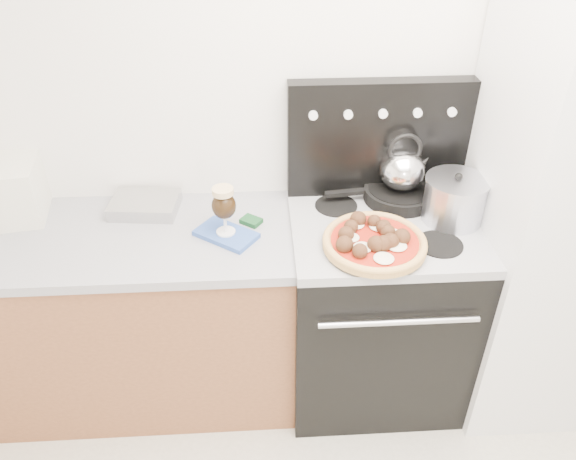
{
  "coord_description": "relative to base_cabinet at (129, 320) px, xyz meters",
  "views": [
    {
      "loc": [
        -0.42,
        -0.67,
        2.19
      ],
      "look_at": [
        -0.32,
        1.05,
        1.0
      ],
      "focal_mm": 35.0,
      "sensor_mm": 36.0,
      "label": 1
    }
  ],
  "objects": [
    {
      "name": "fridge",
      "position": [
        1.8,
        -0.05,
        0.52
      ],
      "size": [
        0.64,
        0.68,
        1.9
      ],
      "primitive_type": "cube",
      "color": "silver",
      "rests_on": "ground"
    },
    {
      "name": "beer_glass",
      "position": [
        0.46,
        -0.04,
        0.59
      ],
      "size": [
        0.1,
        0.1,
        0.21
      ],
      "primitive_type": null,
      "rotation": [
        0.0,
        0.0,
        -0.04
      ],
      "color": "black",
      "rests_on": "oven_mitt"
    },
    {
      "name": "room_shell",
      "position": [
        1.02,
        -0.91,
        0.82
      ],
      "size": [
        3.52,
        3.01,
        2.52
      ],
      "color": "beige",
      "rests_on": "ground"
    },
    {
      "name": "stock_pot",
      "position": [
        1.38,
        -0.0,
        0.58
      ],
      "size": [
        0.29,
        0.29,
        0.18
      ],
      "primitive_type": "cylinder",
      "rotation": [
        0.0,
        0.0,
        0.21
      ],
      "color": "silver",
      "rests_on": "cooktop"
    },
    {
      "name": "stove_body",
      "position": [
        1.1,
        -0.02,
        0.01
      ],
      "size": [
        0.76,
        0.65,
        0.88
      ],
      "primitive_type": "cube",
      "color": "black",
      "rests_on": "ground"
    },
    {
      "name": "cooktop",
      "position": [
        1.1,
        -0.02,
        0.47
      ],
      "size": [
        0.76,
        0.65,
        0.04
      ],
      "primitive_type": "cube",
      "color": "#ADADB2",
      "rests_on": "stove_body"
    },
    {
      "name": "pizza_pan",
      "position": [
        1.03,
        -0.19,
        0.5
      ],
      "size": [
        0.43,
        0.43,
        0.01
      ],
      "primitive_type": "cylinder",
      "rotation": [
        0.0,
        0.0,
        0.22
      ],
      "color": "black",
      "rests_on": "cooktop"
    },
    {
      "name": "backguard",
      "position": [
        1.1,
        0.25,
        0.74
      ],
      "size": [
        0.76,
        0.08,
        0.5
      ],
      "primitive_type": "cube",
      "color": "black",
      "rests_on": "cooktop"
    },
    {
      "name": "tea_kettle",
      "position": [
        1.2,
        0.16,
        0.65
      ],
      "size": [
        0.21,
        0.21,
        0.21
      ],
      "primitive_type": null,
      "rotation": [
        0.0,
        0.0,
        -0.1
      ],
      "color": "silver",
      "rests_on": "skillet"
    },
    {
      "name": "skillet",
      "position": [
        1.2,
        0.16,
        0.52
      ],
      "size": [
        0.34,
        0.34,
        0.05
      ],
      "primitive_type": "cylinder",
      "rotation": [
        0.0,
        0.0,
        0.11
      ],
      "color": "black",
      "rests_on": "cooktop"
    },
    {
      "name": "pizza",
      "position": [
        1.03,
        -0.19,
        0.53
      ],
      "size": [
        0.42,
        0.42,
        0.06
      ],
      "primitive_type": null,
      "rotation": [
        0.0,
        0.0,
        0.07
      ],
      "color": "tan",
      "rests_on": "pizza_pan"
    },
    {
      "name": "foil_sheet",
      "position": [
        0.12,
        0.17,
        0.5
      ],
      "size": [
        0.3,
        0.23,
        0.06
      ],
      "primitive_type": "cube",
      "rotation": [
        0.0,
        0.0,
        -0.1
      ],
      "color": "silver",
      "rests_on": "countertop"
    },
    {
      "name": "base_cabinet",
      "position": [
        0.0,
        0.0,
        0.0
      ],
      "size": [
        1.45,
        0.6,
        0.86
      ],
      "primitive_type": "cube",
      "color": "brown",
      "rests_on": "ground"
    },
    {
      "name": "oven_mitt",
      "position": [
        0.46,
        -0.04,
        0.48
      ],
      "size": [
        0.27,
        0.25,
        0.02
      ],
      "primitive_type": "cube",
      "rotation": [
        0.0,
        0.0,
        -0.63
      ],
      "color": "#3356AB",
      "rests_on": "countertop"
    },
    {
      "name": "countertop",
      "position": [
        0.0,
        0.0,
        0.45
      ],
      "size": [
        1.48,
        0.63,
        0.04
      ],
      "primitive_type": "cube",
      "color": "#9B9BA4",
      "rests_on": "base_cabinet"
    }
  ]
}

